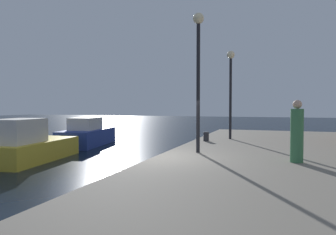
% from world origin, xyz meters
% --- Properties ---
extents(ground_plane, '(120.00, 120.00, 0.00)m').
position_xyz_m(ground_plane, '(0.00, 0.00, 0.00)').
color(ground_plane, black).
extents(motorboat_blue, '(2.68, 4.91, 1.65)m').
position_xyz_m(motorboat_blue, '(-7.10, 7.19, 0.63)').
color(motorboat_blue, navy).
rests_on(motorboat_blue, ground).
extents(motorboat_yellow, '(2.59, 4.86, 1.82)m').
position_xyz_m(motorboat_yellow, '(-6.34, 1.67, 0.66)').
color(motorboat_yellow, gold).
rests_on(motorboat_yellow, ground).
extents(lamp_post_near_edge, '(0.36, 0.36, 4.54)m').
position_xyz_m(lamp_post_near_edge, '(1.05, 1.17, 3.88)').
color(lamp_post_near_edge, black).
rests_on(lamp_post_near_edge, quay_dock).
extents(lamp_post_mid_promenade, '(0.36, 0.36, 4.06)m').
position_xyz_m(lamp_post_mid_promenade, '(1.47, 5.84, 3.60)').
color(lamp_post_mid_promenade, black).
rests_on(lamp_post_mid_promenade, quay_dock).
extents(bollard_south, '(0.24, 0.24, 0.40)m').
position_xyz_m(bollard_south, '(0.61, 4.58, 1.00)').
color(bollard_south, '#2D2D33').
rests_on(bollard_south, quay_dock).
extents(person_mid_promenade, '(0.34, 0.34, 1.69)m').
position_xyz_m(person_mid_promenade, '(4.01, 0.27, 1.59)').
color(person_mid_promenade, '#387247').
rests_on(person_mid_promenade, quay_dock).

